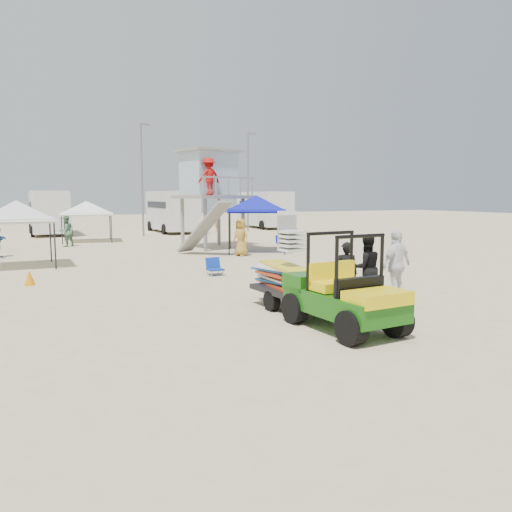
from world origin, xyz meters
name	(u,v)px	position (x,y,z in m)	size (l,w,h in m)	color
ground	(296,334)	(0.00, 0.00, 0.00)	(140.00, 140.00, 0.00)	beige
utility_cart	(344,286)	(1.06, -0.21, 0.97)	(1.54, 2.81, 2.08)	#14550D
surf_trailer	(290,274)	(1.06, 2.13, 0.90)	(1.47, 2.55, 2.21)	black
man_left	(346,274)	(2.58, 1.83, 0.85)	(0.62, 0.41, 1.70)	black
man_mid	(366,268)	(3.43, 2.08, 0.92)	(0.89, 0.69, 1.83)	black
man_right	(396,265)	(4.28, 1.83, 0.98)	(1.15, 0.48, 1.96)	white
lifeguard_tower	(209,177)	(4.46, 17.17, 3.93)	(3.90, 3.90, 5.28)	gray
canopy_blue	(256,198)	(5.98, 14.43, 2.78)	(3.82, 3.82, 3.33)	black
canopy_white_a	(16,204)	(-5.19, 13.42, 2.57)	(2.74, 2.74, 3.12)	black
canopy_white_c	(86,203)	(-1.20, 24.16, 2.42)	(3.38, 3.38, 2.97)	black
cone_far	(29,278)	(-4.93, 8.76, 0.25)	(0.34, 0.34, 0.50)	orange
beach_chair_b	(214,267)	(1.24, 8.11, 0.31)	(0.55, 0.59, 0.64)	#0E339F
beach_chair_c	(281,241)	(8.40, 16.12, 0.31)	(0.60, 0.64, 0.64)	#1016B7
rv_mid_left	(49,211)	(-3.00, 31.49, 1.80)	(2.65, 6.50, 3.25)	silver
rv_mid_right	(172,210)	(6.00, 29.99, 1.80)	(2.64, 7.00, 3.25)	silver
rv_far_right	(264,208)	(15.00, 31.49, 1.80)	(2.64, 6.60, 3.25)	silver
light_pole_left	(142,180)	(3.00, 27.00, 4.00)	(0.14, 0.14, 8.00)	slate
light_pole_right	(248,182)	(12.00, 28.50, 4.00)	(0.14, 0.14, 8.00)	slate
distant_beachgoers	(113,234)	(-0.53, 18.71, 0.86)	(16.31, 16.88, 1.82)	#33619A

